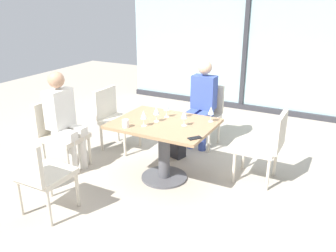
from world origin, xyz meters
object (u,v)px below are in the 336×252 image
object	(u,v)px
wine_glass_1	(184,106)
wine_glass_3	(144,115)
person_near_window	(202,100)
wine_glass_5	(167,107)
coffee_cup	(126,123)
chair_near_window	(205,111)
chair_front_left	(38,172)
person_side_end	(64,117)
wine_glass_4	(211,111)
handbag_0	(174,146)
dining_table_main	(164,138)
wine_glass_2	(156,111)
handbag_1	(43,175)
cell_phone_on_table	(195,138)
chair_far_left	(114,115)
chair_far_right	(266,143)
wine_glass_0	(184,115)
chair_side_end	(59,131)

from	to	relation	value
wine_glass_1	wine_glass_3	world-z (taller)	same
person_near_window	wine_glass_3	distance (m)	1.38
wine_glass_5	coffee_cup	bearing A→B (deg)	-114.89
chair_near_window	chair_front_left	world-z (taller)	same
person_side_end	wine_glass_3	size ratio (longest dim) A/B	6.81
wine_glass_4	handbag_0	size ratio (longest dim) A/B	0.62
wine_glass_3	coffee_cup	xyz separation A→B (m)	(-0.16, -0.13, -0.09)
wine_glass_4	handbag_0	distance (m)	1.04
person_near_window	wine_glass_4	distance (m)	1.01
dining_table_main	handbag_0	world-z (taller)	dining_table_main
chair_front_left	wine_glass_2	xyz separation A→B (m)	(0.63, 1.24, 0.37)
handbag_1	cell_phone_on_table	bearing A→B (deg)	26.20
chair_far_left	wine_glass_5	distance (m)	1.13
chair_far_right	coffee_cup	size ratio (longest dim) A/B	9.67
chair_far_left	chair_far_right	bearing A→B (deg)	0.00
chair_far_right	wine_glass_3	world-z (taller)	wine_glass_3
chair_near_window	wine_glass_0	bearing A→B (deg)	-78.52
dining_table_main	wine_glass_2	world-z (taller)	wine_glass_2
chair_front_left	wine_glass_0	world-z (taller)	wine_glass_0
chair_front_left	person_near_window	world-z (taller)	person_near_window
wine_glass_2	cell_phone_on_table	size ratio (longest dim) A/B	1.28
dining_table_main	wine_glass_0	distance (m)	0.41
chair_front_left	chair_far_left	bearing A→B (deg)	101.60
chair_near_window	coffee_cup	xyz separation A→B (m)	(-0.30, -1.60, 0.28)
chair_far_left	wine_glass_3	bearing A→B (deg)	-37.18
coffee_cup	chair_near_window	bearing A→B (deg)	79.42
chair_side_end	handbag_0	distance (m)	1.55
chair_near_window	person_side_end	xyz separation A→B (m)	(-1.23, -1.59, 0.20)
chair_front_left	wine_glass_2	size ratio (longest dim) A/B	4.70
wine_glass_1	wine_glass_3	size ratio (longest dim) A/B	1.00
chair_far_left	wine_glass_1	world-z (taller)	wine_glass_1
chair_far_left	handbag_0	distance (m)	0.98
wine_glass_3	handbag_1	bearing A→B (deg)	-149.51
chair_front_left	cell_phone_on_table	xyz separation A→B (m)	(1.23, 0.98, 0.24)
wine_glass_4	cell_phone_on_table	bearing A→B (deg)	-85.64
wine_glass_5	handbag_0	xyz separation A→B (m)	(-0.12, 0.45, -0.72)
chair_far_left	wine_glass_1	distance (m)	1.27
person_side_end	wine_glass_5	size ratio (longest dim) A/B	6.81
person_near_window	handbag_1	distance (m)	2.36
chair_front_left	person_side_end	world-z (taller)	person_side_end
wine_glass_0	wine_glass_5	xyz separation A→B (m)	(-0.31, 0.17, 0.00)
dining_table_main	chair_far_right	xyz separation A→B (m)	(1.08, 0.50, -0.04)
dining_table_main	wine_glass_1	distance (m)	0.45
chair_far_left	handbag_1	bearing A→B (deg)	-94.00
chair_front_left	handbag_0	xyz separation A→B (m)	(0.54, 1.89, -0.36)
dining_table_main	wine_glass_0	size ratio (longest dim) A/B	6.21
chair_side_end	chair_front_left	xyz separation A→B (m)	(0.62, -0.93, 0.00)
chair_near_window	chair_side_end	world-z (taller)	same
chair_far_right	wine_glass_5	size ratio (longest dim) A/B	4.70
chair_far_left	coffee_cup	size ratio (longest dim) A/B	9.67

